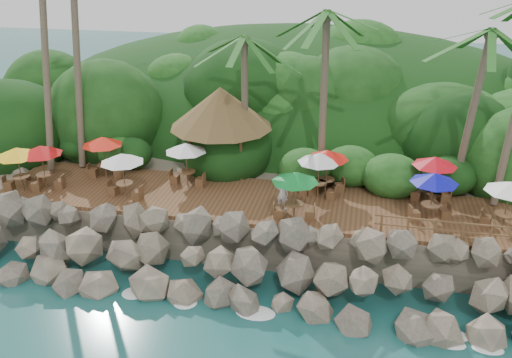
# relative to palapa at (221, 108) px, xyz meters

# --- Properties ---
(ground) EXTENTS (140.00, 140.00, 0.00)m
(ground) POSITION_rel_palapa_xyz_m (2.66, -9.56, -5.79)
(ground) COLOR #19514F
(ground) RESTS_ON ground
(land_base) EXTENTS (32.00, 25.20, 2.10)m
(land_base) POSITION_rel_palapa_xyz_m (2.66, 6.44, -4.74)
(land_base) COLOR gray
(land_base) RESTS_ON ground
(jungle_hill) EXTENTS (44.80, 28.00, 15.40)m
(jungle_hill) POSITION_rel_palapa_xyz_m (2.66, 13.94, -5.79)
(jungle_hill) COLOR #143811
(jungle_hill) RESTS_ON ground
(seawall) EXTENTS (29.00, 4.00, 2.30)m
(seawall) POSITION_rel_palapa_xyz_m (2.66, -7.56, -4.64)
(seawall) COLOR gray
(seawall) RESTS_ON ground
(terrace) EXTENTS (26.00, 5.00, 0.20)m
(terrace) POSITION_rel_palapa_xyz_m (2.66, -3.56, -3.59)
(terrace) COLOR brown
(terrace) RESTS_ON land_base
(jungle_foliage) EXTENTS (44.00, 16.00, 12.00)m
(jungle_foliage) POSITION_rel_palapa_xyz_m (2.66, 5.44, -5.79)
(jungle_foliage) COLOR #143811
(jungle_foliage) RESTS_ON ground
(foam_line) EXTENTS (25.20, 0.80, 0.06)m
(foam_line) POSITION_rel_palapa_xyz_m (2.66, -9.26, -5.76)
(foam_line) COLOR white
(foam_line) RESTS_ON ground
(palapa) EXTENTS (5.56, 5.56, 4.60)m
(palapa) POSITION_rel_palapa_xyz_m (0.00, 0.00, 0.00)
(palapa) COLOR brown
(palapa) RESTS_ON ground
(dining_clusters) EXTENTS (25.11, 5.33, 2.31)m
(dining_clusters) POSITION_rel_palapa_xyz_m (2.17, -3.56, -1.58)
(dining_clusters) COLOR brown
(dining_clusters) RESTS_ON terrace
(railing) EXTENTS (7.20, 0.10, 1.00)m
(railing) POSITION_rel_palapa_xyz_m (11.91, -5.91, -2.89)
(railing) COLOR brown
(railing) RESTS_ON terrace
(waiter) EXTENTS (0.67, 0.52, 1.61)m
(waiter) POSITION_rel_palapa_xyz_m (4.08, -4.34, -2.69)
(waiter) COLOR silver
(waiter) RESTS_ON terrace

